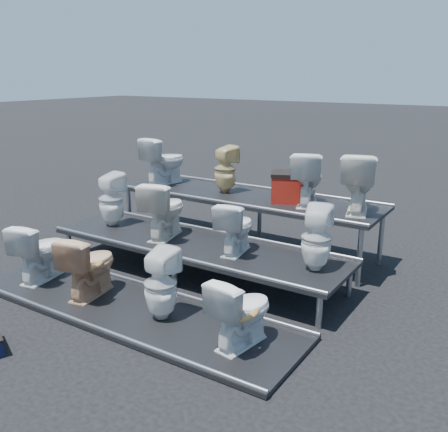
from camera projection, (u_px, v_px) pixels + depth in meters
The scene contains 17 objects.
ground at pixel (196, 275), 6.84m from camera, with size 80.00×80.00×0.00m, color black.
tier_front at pixel (131, 309), 5.78m from camera, with size 4.20×1.20×0.06m, color black.
tier_mid at pixel (196, 259), 6.77m from camera, with size 4.20×1.20×0.46m, color black.
tier_back at pixel (245, 222), 7.77m from camera, with size 4.20×1.20×0.86m, color black.
toilet_0 at pixel (40, 251), 6.47m from camera, with size 0.43×0.76×0.77m, color white.
toilet_1 at pixel (89, 265), 6.00m from camera, with size 0.43×0.76×0.77m, color tan.
toilet_2 at pixel (161, 284), 5.41m from camera, with size 0.36×0.37×0.80m, color white.
toilet_3 at pixel (241, 311), 4.89m from camera, with size 0.41×0.71×0.73m, color white.
toilet_4 at pixel (111, 199), 7.40m from camera, with size 0.36×0.37×0.80m, color white.
toilet_5 at pixel (164, 209), 6.88m from camera, with size 0.45×0.78×0.80m, color white.
toilet_6 at pixel (236, 227), 6.29m from camera, with size 0.38×0.66×0.67m, color white.
toilet_7 at pixel (316, 238), 5.71m from camera, with size 0.35×0.35×0.77m, color white.
toilet_8 at pixel (164, 161), 8.36m from camera, with size 0.44×0.76×0.78m, color white.
toilet_9 at pixel (225, 169), 7.74m from camera, with size 0.33×0.34×0.74m, color #D5C080.
toilet_10 at pixel (308, 178), 7.02m from camera, with size 0.43×0.75×0.76m, color white.
toilet_11 at pixel (358, 182), 6.63m from camera, with size 0.45×0.79×0.81m, color white.
red_crate at pixel (290, 188), 7.24m from camera, with size 0.53×0.42×0.38m, color #A01811.
Camera 1 is at (3.75, -5.13, 2.67)m, focal length 40.00 mm.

